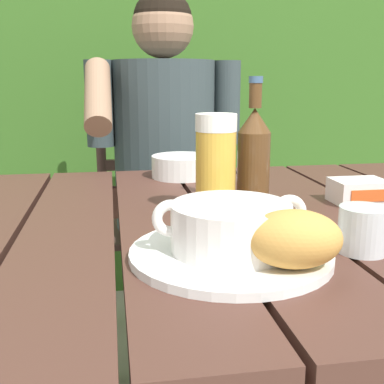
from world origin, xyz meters
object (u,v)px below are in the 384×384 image
object	(u,v)px
table_knife	(306,230)
bread_roll	(294,239)
chair_near_diner	(161,214)
serving_plate	(230,254)
diner_bowl	(182,166)
water_glass_small	(363,230)
butter_tub	(359,191)
soup_bowl	(231,226)
person_eating	(165,161)
beer_bottle	(254,156)
beer_glass	(215,166)

from	to	relation	value
table_knife	bread_roll	bearing A→B (deg)	-117.71
chair_near_diner	serving_plate	distance (m)	1.13
table_knife	diner_bowl	size ratio (longest dim) A/B	1.15
water_glass_small	butter_tub	xyz separation A→B (m)	(0.13, 0.26, -0.01)
bread_roll	chair_near_diner	bearing A→B (deg)	92.26
soup_bowl	bread_roll	size ratio (longest dim) A/B	1.63
serving_plate	diner_bowl	distance (m)	0.56
diner_bowl	person_eating	bearing A→B (deg)	90.46
bread_roll	table_knife	distance (m)	0.19
bread_roll	water_glass_small	xyz separation A→B (m)	(0.13, 0.06, -0.02)
bread_roll	diner_bowl	xyz separation A→B (m)	(-0.05, 0.63, -0.02)
beer_bottle	water_glass_small	size ratio (longest dim) A/B	3.51
beer_glass	bread_roll	bearing A→B (deg)	-82.08
beer_bottle	butter_tub	xyz separation A→B (m)	(0.21, -0.00, -0.08)
serving_plate	beer_glass	distance (m)	0.22
chair_near_diner	bread_roll	size ratio (longest dim) A/B	8.08
beer_bottle	water_glass_small	bearing A→B (deg)	-72.70
chair_near_diner	butter_tub	distance (m)	0.94
serving_plate	person_eating	bearing A→B (deg)	89.24
bread_roll	beer_glass	distance (m)	0.28
water_glass_small	butter_tub	bearing A→B (deg)	62.83
soup_bowl	water_glass_small	bearing A→B (deg)	-2.46
beer_glass	table_knife	bearing A→B (deg)	-43.47
chair_near_diner	beer_bottle	bearing A→B (deg)	-83.82
butter_tub	person_eating	bearing A→B (deg)	115.31
chair_near_diner	soup_bowl	xyz separation A→B (m)	(-0.01, -1.10, 0.29)
serving_plate	water_glass_small	distance (m)	0.19
serving_plate	table_knife	bearing A→B (deg)	31.51
bread_roll	beer_bottle	world-z (taller)	beer_bottle
diner_bowl	serving_plate	bearing A→B (deg)	-91.52
chair_near_diner	serving_plate	xyz separation A→B (m)	(-0.01, -1.10, 0.25)
beer_glass	butter_tub	size ratio (longest dim) A/B	1.76
bread_roll	diner_bowl	distance (m)	0.63
serving_plate	beer_glass	bearing A→B (deg)	83.71
table_knife	diner_bowl	distance (m)	0.49
soup_bowl	bread_roll	bearing A→B (deg)	-49.40
serving_plate	diner_bowl	world-z (taller)	diner_bowl
bread_roll	water_glass_small	world-z (taller)	bread_roll
serving_plate	water_glass_small	xyz separation A→B (m)	(0.19, -0.01, 0.03)
soup_bowl	table_knife	world-z (taller)	soup_bowl
person_eating	water_glass_small	distance (m)	0.93
beer_bottle	table_knife	distance (m)	0.19
chair_near_diner	butter_tub	xyz separation A→B (m)	(0.30, -0.85, 0.27)
beer_bottle	serving_plate	bearing A→B (deg)	-112.69
person_eating	diner_bowl	size ratio (longest dim) A/B	8.51
butter_tub	chair_near_diner	bearing A→B (deg)	109.78
butter_tub	water_glass_small	bearing A→B (deg)	-117.17
person_eating	table_knife	distance (m)	0.82
beer_glass	diner_bowl	xyz separation A→B (m)	(-0.01, 0.35, -0.06)
bread_roll	water_glass_small	bearing A→B (deg)	26.41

